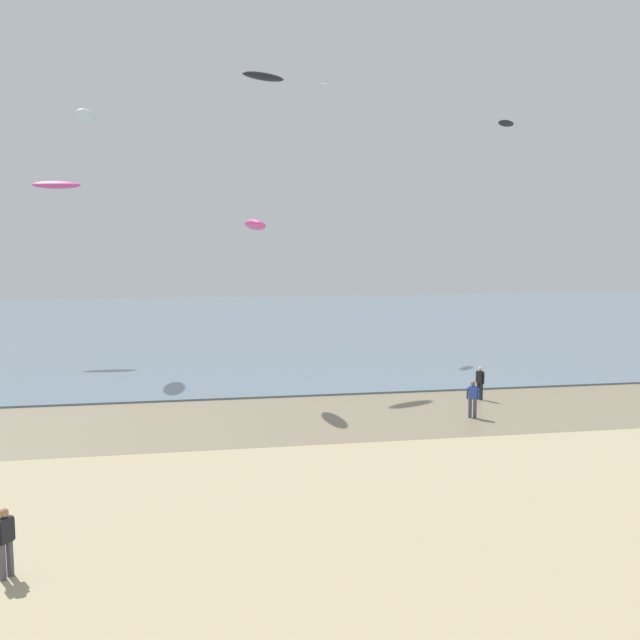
{
  "coord_description": "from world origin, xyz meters",
  "views": [
    {
      "loc": [
        0.04,
        -4.41,
        7.82
      ],
      "look_at": [
        3.15,
        13.34,
        5.84
      ],
      "focal_mm": 37.67,
      "sensor_mm": 36.0,
      "label": 1
    }
  ],
  "objects_px": {
    "kite_aloft_3": "(263,77)",
    "person_mid_beach": "(473,398)",
    "person_nearest_camera": "(480,382)",
    "kite_aloft_0": "(328,86)",
    "kite_aloft_5": "(56,185)",
    "kite_aloft_2": "(255,225)",
    "kite_aloft_4": "(506,123)",
    "person_by_waterline": "(5,541)",
    "kite_aloft_1": "(86,116)"
  },
  "relations": [
    {
      "from": "person_mid_beach",
      "to": "kite_aloft_0",
      "type": "distance_m",
      "value": 30.0
    },
    {
      "from": "person_by_waterline",
      "to": "kite_aloft_3",
      "type": "xyz_separation_m",
      "value": [
        8.57,
        25.84,
        17.18
      ]
    },
    {
      "from": "kite_aloft_2",
      "to": "kite_aloft_5",
      "type": "bearing_deg",
      "value": 32.45
    },
    {
      "from": "kite_aloft_2",
      "to": "kite_aloft_3",
      "type": "relative_size",
      "value": 1.04
    },
    {
      "from": "kite_aloft_1",
      "to": "kite_aloft_5",
      "type": "height_order",
      "value": "kite_aloft_1"
    },
    {
      "from": "kite_aloft_5",
      "to": "kite_aloft_0",
      "type": "bearing_deg",
      "value": 6.54
    },
    {
      "from": "kite_aloft_0",
      "to": "kite_aloft_4",
      "type": "distance_m",
      "value": 13.54
    },
    {
      "from": "kite_aloft_2",
      "to": "kite_aloft_5",
      "type": "height_order",
      "value": "kite_aloft_5"
    },
    {
      "from": "kite_aloft_2",
      "to": "person_mid_beach",
      "type": "bearing_deg",
      "value": -128.62
    },
    {
      "from": "kite_aloft_3",
      "to": "person_mid_beach",
      "type": "bearing_deg",
      "value": -84.39
    },
    {
      "from": "person_nearest_camera",
      "to": "kite_aloft_3",
      "type": "xyz_separation_m",
      "value": [
        -10.04,
        10.19,
        17.18
      ]
    },
    {
      "from": "person_mid_beach",
      "to": "kite_aloft_3",
      "type": "height_order",
      "value": "kite_aloft_3"
    },
    {
      "from": "kite_aloft_1",
      "to": "kite_aloft_4",
      "type": "bearing_deg",
      "value": 91.14
    },
    {
      "from": "kite_aloft_3",
      "to": "person_by_waterline",
      "type": "bearing_deg",
      "value": -133.88
    },
    {
      "from": "kite_aloft_4",
      "to": "kite_aloft_5",
      "type": "bearing_deg",
      "value": -41.69
    },
    {
      "from": "kite_aloft_3",
      "to": "kite_aloft_5",
      "type": "xyz_separation_m",
      "value": [
        -13.79,
        7.87,
        -5.99
      ]
    },
    {
      "from": "kite_aloft_2",
      "to": "kite_aloft_4",
      "type": "xyz_separation_m",
      "value": [
        18.98,
        11.89,
        7.68
      ]
    },
    {
      "from": "kite_aloft_2",
      "to": "kite_aloft_4",
      "type": "height_order",
      "value": "kite_aloft_4"
    },
    {
      "from": "kite_aloft_4",
      "to": "kite_aloft_5",
      "type": "height_order",
      "value": "kite_aloft_4"
    },
    {
      "from": "person_nearest_camera",
      "to": "person_mid_beach",
      "type": "height_order",
      "value": "same"
    },
    {
      "from": "person_nearest_camera",
      "to": "kite_aloft_2",
      "type": "relative_size",
      "value": 0.57
    },
    {
      "from": "person_mid_beach",
      "to": "kite_aloft_0",
      "type": "xyz_separation_m",
      "value": [
        -2.44,
        23.1,
        18.99
      ]
    },
    {
      "from": "kite_aloft_1",
      "to": "kite_aloft_3",
      "type": "relative_size",
      "value": 1.23
    },
    {
      "from": "kite_aloft_5",
      "to": "person_by_waterline",
      "type": "bearing_deg",
      "value": -79.41
    },
    {
      "from": "kite_aloft_5",
      "to": "kite_aloft_4",
      "type": "bearing_deg",
      "value": -4.86
    },
    {
      "from": "kite_aloft_0",
      "to": "kite_aloft_2",
      "type": "bearing_deg",
      "value": -161.19
    },
    {
      "from": "kite_aloft_2",
      "to": "kite_aloft_4",
      "type": "bearing_deg",
      "value": -64.46
    },
    {
      "from": "kite_aloft_2",
      "to": "kite_aloft_3",
      "type": "height_order",
      "value": "kite_aloft_3"
    },
    {
      "from": "person_mid_beach",
      "to": "kite_aloft_5",
      "type": "height_order",
      "value": "kite_aloft_5"
    },
    {
      "from": "person_by_waterline",
      "to": "kite_aloft_5",
      "type": "xyz_separation_m",
      "value": [
        -5.22,
        33.7,
        11.18
      ]
    },
    {
      "from": "kite_aloft_3",
      "to": "kite_aloft_4",
      "type": "xyz_separation_m",
      "value": [
        17.78,
        4.19,
        -1.49
      ]
    },
    {
      "from": "person_nearest_camera",
      "to": "kite_aloft_4",
      "type": "bearing_deg",
      "value": 61.71
    },
    {
      "from": "person_nearest_camera",
      "to": "kite_aloft_0",
      "type": "height_order",
      "value": "kite_aloft_0"
    },
    {
      "from": "person_nearest_camera",
      "to": "kite_aloft_3",
      "type": "bearing_deg",
      "value": 134.56
    },
    {
      "from": "kite_aloft_2",
      "to": "person_by_waterline",
      "type": "bearing_deg",
      "value": 151.34
    },
    {
      "from": "kite_aloft_0",
      "to": "kite_aloft_1",
      "type": "relative_size",
      "value": 0.51
    },
    {
      "from": "person_mid_beach",
      "to": "kite_aloft_2",
      "type": "distance_m",
      "value": 13.7
    },
    {
      "from": "person_mid_beach",
      "to": "kite_aloft_0",
      "type": "relative_size",
      "value": 0.94
    },
    {
      "from": "kite_aloft_3",
      "to": "person_nearest_camera",
      "type": "bearing_deg",
      "value": -70.97
    },
    {
      "from": "kite_aloft_1",
      "to": "kite_aloft_2",
      "type": "distance_m",
      "value": 17.16
    },
    {
      "from": "person_by_waterline",
      "to": "kite_aloft_0",
      "type": "bearing_deg",
      "value": 67.9
    },
    {
      "from": "kite_aloft_0",
      "to": "kite_aloft_1",
      "type": "distance_m",
      "value": 18.02
    },
    {
      "from": "kite_aloft_0",
      "to": "kite_aloft_5",
      "type": "relative_size",
      "value": 0.55
    },
    {
      "from": "person_nearest_camera",
      "to": "kite_aloft_1",
      "type": "xyz_separation_m",
      "value": [
        -21.12,
        14.48,
        15.31
      ]
    },
    {
      "from": "person_nearest_camera",
      "to": "kite_aloft_0",
      "type": "bearing_deg",
      "value": 102.22
    },
    {
      "from": "person_by_waterline",
      "to": "kite_aloft_1",
      "type": "height_order",
      "value": "kite_aloft_1"
    },
    {
      "from": "person_nearest_camera",
      "to": "kite_aloft_3",
      "type": "relative_size",
      "value": 0.6
    },
    {
      "from": "person_by_waterline",
      "to": "kite_aloft_1",
      "type": "xyz_separation_m",
      "value": [
        -2.51,
        30.13,
        15.31
      ]
    },
    {
      "from": "person_nearest_camera",
      "to": "person_by_waterline",
      "type": "distance_m",
      "value": 24.31
    },
    {
      "from": "kite_aloft_0",
      "to": "kite_aloft_2",
      "type": "height_order",
      "value": "kite_aloft_0"
    }
  ]
}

